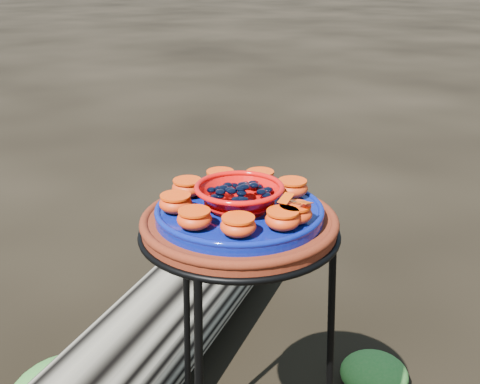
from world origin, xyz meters
TOP-DOWN VIEW (x-y plane):
  - plant_stand at (0.00, 0.00)m, footprint 0.44×0.44m
  - terracotta_saucer at (0.00, 0.00)m, footprint 0.39×0.39m
  - cobalt_plate at (0.00, 0.00)m, footprint 0.33×0.33m
  - red_bowl at (0.00, 0.00)m, footprint 0.17×0.17m
  - glass_gems at (0.00, 0.00)m, footprint 0.13×0.13m
  - orange_half_0 at (0.04, -0.12)m, footprint 0.06×0.06m
  - orange_half_1 at (0.12, -0.02)m, footprint 0.06×0.06m
  - orange_half_2 at (0.11, 0.06)m, footprint 0.06×0.06m
  - orange_half_3 at (0.04, 0.12)m, footprint 0.06×0.06m
  - orange_half_4 at (-0.04, 0.12)m, footprint 0.06×0.06m
  - orange_half_5 at (-0.11, 0.06)m, footprint 0.06×0.06m
  - orange_half_6 at (-0.12, -0.02)m, footprint 0.06×0.06m
  - orange_half_7 at (-0.08, -0.10)m, footprint 0.06×0.06m
  - orange_half_8 at (0.00, -0.12)m, footprint 0.06×0.06m
  - butterfly at (0.04, -0.12)m, footprint 0.08×0.07m
  - driftwood_log at (0.08, 0.50)m, footprint 1.63×1.19m
  - foliage_right at (0.56, 0.05)m, footprint 0.20×0.20m

SIDE VIEW (x-z plane):
  - foliage_right at x=0.56m, z-range 0.00..0.10m
  - driftwood_log at x=0.08m, z-range 0.00..0.31m
  - plant_stand at x=0.00m, z-range 0.00..0.70m
  - terracotta_saucer at x=0.00m, z-range 0.70..0.73m
  - cobalt_plate at x=0.00m, z-range 0.73..0.75m
  - orange_half_0 at x=0.04m, z-range 0.75..0.79m
  - orange_half_1 at x=0.12m, z-range 0.75..0.79m
  - orange_half_2 at x=0.11m, z-range 0.75..0.79m
  - orange_half_3 at x=0.04m, z-range 0.75..0.79m
  - orange_half_4 at x=-0.04m, z-range 0.75..0.79m
  - orange_half_5 at x=-0.11m, z-range 0.75..0.79m
  - orange_half_6 at x=-0.12m, z-range 0.75..0.79m
  - orange_half_7 at x=-0.08m, z-range 0.75..0.79m
  - orange_half_8 at x=0.00m, z-range 0.75..0.79m
  - red_bowl at x=0.00m, z-range 0.75..0.80m
  - butterfly at x=0.04m, z-range 0.79..0.80m
  - glass_gems at x=0.00m, z-range 0.80..0.82m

